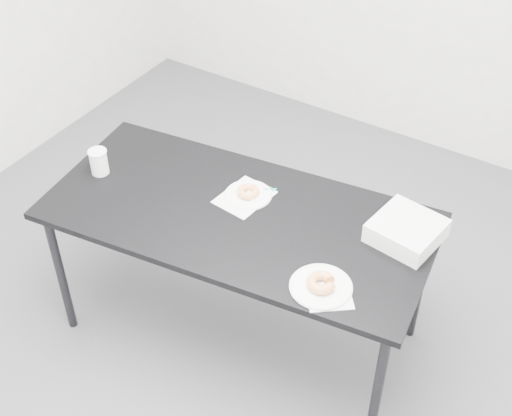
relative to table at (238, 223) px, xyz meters
The scene contains 13 objects.
floor 0.72m from the table, 123.71° to the left, with size 4.00×4.00×0.00m, color #4C4C51.
table is the anchor object (origin of this frame).
scorecard 0.13m from the table, 107.99° to the left, with size 0.19×0.25×0.00m, color silver.
logo_patch 0.22m from the table, 80.98° to the left, with size 0.04×0.04×0.00m, color green.
pen 0.21m from the table, 85.79° to the left, with size 0.01×0.01×0.11m, color #0D8C95.
napkin 0.60m from the table, 21.13° to the right, with size 0.17×0.17×0.00m, color silver.
plate_near 0.56m from the table, 21.25° to the right, with size 0.25×0.25×0.01m, color white.
donut_near 0.56m from the table, 21.25° to the right, with size 0.12×0.12×0.04m, color #C8793F.
plate_far 0.15m from the table, 102.28° to the left, with size 0.22×0.22×0.01m, color white.
donut_far 0.15m from the table, 102.28° to the left, with size 0.10×0.10×0.03m, color #C8793F.
coffee_cup 0.73m from the table, behind, with size 0.08×0.08×0.12m, color white.
cup_lid 0.16m from the table, 87.86° to the left, with size 0.09×0.09×0.01m, color white.
bakery_box 0.74m from the table, 19.11° to the left, with size 0.27×0.27×0.09m, color silver.
Camera 1 is at (1.35, -2.02, 2.84)m, focal length 50.00 mm.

